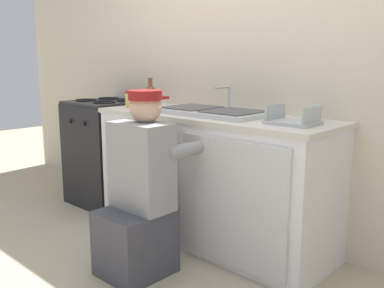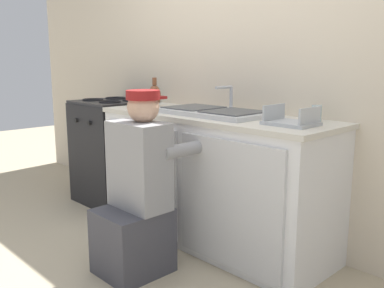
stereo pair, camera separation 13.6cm
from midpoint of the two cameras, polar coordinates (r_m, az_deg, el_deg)
The scene contains 12 objects.
ground_plane at distance 3.00m, azimuth -2.68°, elevation -14.05°, with size 12.00×12.00×0.00m, color tan.
back_wall at distance 3.20m, azimuth 5.62°, elevation 10.59°, with size 6.00×0.10×2.50m, color beige.
counter_cabinet at distance 3.04m, azimuth 1.18°, elevation -4.86°, with size 1.77×0.62×0.88m.
countertop at distance 2.96m, azimuth 1.34°, elevation 3.68°, with size 1.81×0.62×0.03m, color beige.
sink_double_basin at distance 2.96m, azimuth 1.37°, elevation 4.37°, with size 0.80×0.44×0.19m.
stove_range at distance 3.94m, azimuth -12.04°, elevation -1.02°, with size 0.61×0.62×0.94m.
plumber_person at distance 2.60m, azimuth -8.49°, elevation -7.27°, with size 0.42×0.61×1.10m.
condiment_jar at distance 3.42m, azimuth -9.45°, elevation 5.90°, with size 0.07×0.07×0.13m.
vase_decorative at distance 3.48m, azimuth -6.68°, elevation 6.48°, with size 0.10×0.10×0.23m.
water_glass at distance 2.71m, azimuth 14.89°, elevation 4.05°, with size 0.06×0.06×0.10m.
soda_cup_red at distance 3.24m, azimuth -7.55°, elevation 5.87°, with size 0.08×0.08×0.15m.
dish_rack_tray at distance 2.53m, azimuth 11.79°, elevation 3.13°, with size 0.28×0.22×0.11m.
Camera 1 is at (1.91, -1.94, 1.27)m, focal length 40.00 mm.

